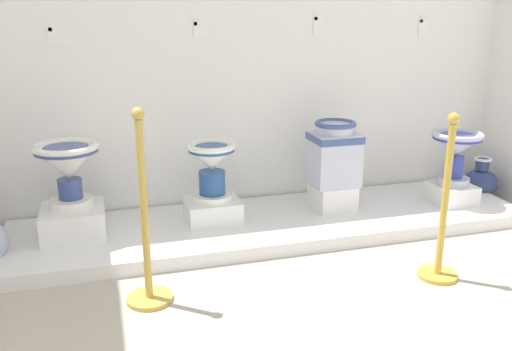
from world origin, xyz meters
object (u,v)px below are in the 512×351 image
at_px(plinth_block_rightmost, 213,210).
at_px(plinth_block_slender_white, 332,196).
at_px(antique_toilet_central_ornate, 68,165).
at_px(antique_toilet_squat_floral, 456,147).
at_px(info_placard_first, 57,35).
at_px(info_placard_third, 319,25).
at_px(decorative_vase_corner, 480,181).
at_px(antique_toilet_slender_white, 334,151).
at_px(plinth_block_squat_floral, 451,193).
at_px(info_placard_second, 200,29).
at_px(info_placard_fourth, 424,27).
at_px(plinth_block_central_ornate, 74,221).
at_px(antique_toilet_rightmost, 212,164).
at_px(stanchion_post_near_left, 146,245).
at_px(stanchion_post_near_right, 442,227).

distance_m(plinth_block_rightmost, plinth_block_slender_white, 0.91).
relative_size(antique_toilet_central_ornate, plinth_block_slender_white, 1.39).
height_order(antique_toilet_squat_floral, info_placard_first, info_placard_first).
xyz_separation_m(info_placard_first, info_placard_third, (1.86, -0.00, 0.05)).
bearing_deg(decorative_vase_corner, antique_toilet_central_ornate, -178.22).
xyz_separation_m(antique_toilet_slender_white, info_placard_first, (-1.85, 0.40, 0.83)).
bearing_deg(antique_toilet_slender_white, plinth_block_squat_floral, -9.17).
relative_size(antique_toilet_central_ornate, info_placard_second, 3.57).
bearing_deg(info_placard_fourth, plinth_block_central_ornate, -171.47).
height_order(antique_toilet_rightmost, antique_toilet_slender_white, antique_toilet_slender_white).
xyz_separation_m(plinth_block_squat_floral, stanchion_post_near_left, (-2.36, -0.69, 0.16)).
relative_size(info_placard_fourth, stanchion_post_near_right, 0.16).
xyz_separation_m(antique_toilet_central_ornate, info_placard_first, (-0.01, 0.41, 0.78)).
distance_m(antique_toilet_central_ornate, decorative_vase_corner, 3.24).
bearing_deg(stanchion_post_near_right, plinth_block_squat_floral, 51.45).
relative_size(info_placard_first, decorative_vase_corner, 0.36).
xyz_separation_m(plinth_block_slender_white, info_placard_second, (-0.89, 0.40, 1.20)).
height_order(antique_toilet_central_ornate, plinth_block_slender_white, antique_toilet_central_ornate).
height_order(antique_toilet_central_ornate, info_placard_fourth, info_placard_fourth).
distance_m(plinth_block_central_ornate, info_placard_fourth, 3.03).
bearing_deg(antique_toilet_squat_floral, decorative_vase_corner, 27.97).
xyz_separation_m(plinth_block_central_ornate, info_placard_fourth, (2.75, 0.41, 1.20)).
bearing_deg(plinth_block_squat_floral, antique_toilet_slender_white, 170.83).
bearing_deg(plinth_block_central_ornate, plinth_block_squat_floral, -2.85).
height_order(antique_toilet_squat_floral, stanchion_post_near_right, stanchion_post_near_right).
bearing_deg(info_placard_fourth, plinth_block_rightmost, -167.23).
bearing_deg(antique_toilet_central_ornate, antique_toilet_squat_floral, -2.85).
bearing_deg(info_placard_third, antique_toilet_squat_floral, -31.25).
bearing_deg(stanchion_post_near_right, stanchion_post_near_left, 173.31).
distance_m(antique_toilet_rightmost, info_placard_first, 1.33).
distance_m(plinth_block_squat_floral, info_placard_fourth, 1.34).
relative_size(plinth_block_squat_floral, stanchion_post_near_left, 0.29).
relative_size(antique_toilet_squat_floral, stanchion_post_near_left, 0.39).
height_order(antique_toilet_central_ornate, info_placard_third, info_placard_third).
xyz_separation_m(info_placard_second, stanchion_post_near_left, (-0.55, -1.24, -1.06)).
bearing_deg(plinth_block_squat_floral, info_placard_fourth, 91.00).
bearing_deg(plinth_block_slender_white, plinth_block_rightmost, -179.17).
height_order(antique_toilet_rightmost, decorative_vase_corner, antique_toilet_rightmost).
distance_m(plinth_block_rightmost, antique_toilet_rightmost, 0.34).
relative_size(plinth_block_central_ornate, stanchion_post_near_right, 0.41).
bearing_deg(plinth_block_slender_white, stanchion_post_near_right, -78.20).
distance_m(plinth_block_rightmost, stanchion_post_near_right, 1.53).
distance_m(antique_toilet_central_ornate, info_placard_fourth, 2.90).
relative_size(antique_toilet_slender_white, info_placard_second, 3.95).
bearing_deg(info_placard_fourth, plinth_block_squat_floral, -89.00).
bearing_deg(stanchion_post_near_right, antique_toilet_squat_floral, 51.45).
distance_m(plinth_block_rightmost, info_placard_first, 1.56).
xyz_separation_m(antique_toilet_central_ornate, antique_toilet_rightmost, (0.93, -0.00, -0.06)).
distance_m(antique_toilet_central_ornate, info_placard_third, 2.08).
bearing_deg(info_placard_fourth, decorative_vase_corner, -34.42).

